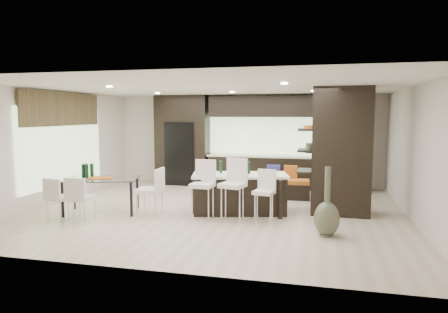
% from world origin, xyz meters
% --- Properties ---
extents(ground, '(8.00, 8.00, 0.00)m').
position_xyz_m(ground, '(0.00, 0.00, 0.00)').
color(ground, beige).
rests_on(ground, ground).
extents(back_wall, '(8.00, 0.02, 2.70)m').
position_xyz_m(back_wall, '(0.00, 3.50, 1.35)').
color(back_wall, silver).
rests_on(back_wall, ground).
extents(left_wall, '(0.02, 7.00, 2.70)m').
position_xyz_m(left_wall, '(-4.00, 0.00, 1.35)').
color(left_wall, silver).
rests_on(left_wall, ground).
extents(right_wall, '(0.02, 7.00, 2.70)m').
position_xyz_m(right_wall, '(4.00, 0.00, 1.35)').
color(right_wall, silver).
rests_on(right_wall, ground).
extents(ceiling, '(8.00, 7.00, 0.02)m').
position_xyz_m(ceiling, '(0.00, 0.00, 2.70)').
color(ceiling, white).
rests_on(ceiling, ground).
extents(window_left, '(0.04, 3.20, 1.90)m').
position_xyz_m(window_left, '(-3.96, 0.20, 1.35)').
color(window_left, '#B2D199').
rests_on(window_left, left_wall).
extents(window_back, '(3.40, 0.04, 1.20)m').
position_xyz_m(window_back, '(0.60, 3.46, 1.55)').
color(window_back, '#B2D199').
rests_on(window_back, back_wall).
extents(stone_accent, '(0.08, 3.00, 0.80)m').
position_xyz_m(stone_accent, '(-3.93, 0.20, 2.25)').
color(stone_accent, brown).
rests_on(stone_accent, left_wall).
extents(ceiling_spots, '(4.00, 3.00, 0.02)m').
position_xyz_m(ceiling_spots, '(0.00, 0.25, 2.68)').
color(ceiling_spots, white).
rests_on(ceiling_spots, ceiling).
extents(back_cabinetry, '(6.80, 0.68, 2.70)m').
position_xyz_m(back_cabinetry, '(0.50, 3.17, 1.35)').
color(back_cabinetry, black).
rests_on(back_cabinetry, ground).
extents(refrigerator, '(0.90, 0.68, 1.90)m').
position_xyz_m(refrigerator, '(-1.90, 3.12, 0.95)').
color(refrigerator, black).
rests_on(refrigerator, ground).
extents(partition_column, '(1.20, 0.80, 2.70)m').
position_xyz_m(partition_column, '(2.60, 0.40, 1.35)').
color(partition_column, black).
rests_on(partition_column, ground).
extents(kitchen_island, '(2.16, 1.30, 0.84)m').
position_xyz_m(kitchen_island, '(0.50, -0.03, 0.42)').
color(kitchen_island, black).
rests_on(kitchen_island, ground).
extents(stool_left, '(0.46, 0.46, 0.98)m').
position_xyz_m(stool_left, '(-0.12, -0.78, 0.49)').
color(stool_left, silver).
rests_on(stool_left, ground).
extents(stool_mid, '(0.55, 0.55, 1.01)m').
position_xyz_m(stool_mid, '(0.50, -0.78, 0.51)').
color(stool_mid, silver).
rests_on(stool_mid, ground).
extents(stool_right, '(0.44, 0.44, 0.84)m').
position_xyz_m(stool_right, '(1.12, -0.75, 0.42)').
color(stool_right, silver).
rests_on(stool_right, ground).
extents(bench, '(1.29, 0.54, 0.49)m').
position_xyz_m(bench, '(1.31, 1.67, 0.24)').
color(bench, black).
rests_on(bench, ground).
extents(floor_vase, '(0.57, 0.57, 1.22)m').
position_xyz_m(floor_vase, '(2.30, -1.33, 0.61)').
color(floor_vase, '#4B523B').
rests_on(floor_vase, ground).
extents(dining_table, '(1.75, 1.27, 0.75)m').
position_xyz_m(dining_table, '(-2.41, -0.73, 0.38)').
color(dining_table, white).
rests_on(dining_table, ground).
extents(chair_near, '(0.47, 0.47, 0.84)m').
position_xyz_m(chair_near, '(-2.41, -1.48, 0.42)').
color(chair_near, silver).
rests_on(chair_near, ground).
extents(chair_far, '(0.51, 0.51, 0.80)m').
position_xyz_m(chair_far, '(-2.90, -1.47, 0.40)').
color(chair_far, silver).
rests_on(chair_far, ground).
extents(chair_end, '(0.53, 0.53, 0.93)m').
position_xyz_m(chair_end, '(-1.30, -0.73, 0.46)').
color(chair_end, silver).
rests_on(chair_end, ground).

